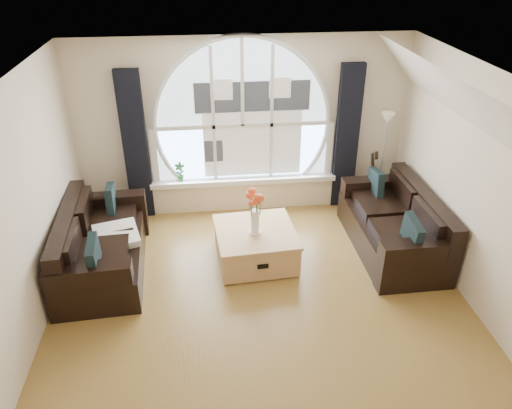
# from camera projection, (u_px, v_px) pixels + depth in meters

# --- Properties ---
(ground) EXTENTS (5.00, 5.50, 0.01)m
(ground) POSITION_uv_depth(u_px,v_px,m) (265.00, 321.00, 5.63)
(ground) COLOR brown
(ground) RESTS_ON ground
(ceiling) EXTENTS (5.00, 5.50, 0.01)m
(ceiling) POSITION_uv_depth(u_px,v_px,m) (267.00, 92.00, 4.30)
(ceiling) COLOR silver
(ceiling) RESTS_ON ground
(wall_back) EXTENTS (5.00, 0.01, 2.70)m
(wall_back) POSITION_uv_depth(u_px,v_px,m) (242.00, 127.00, 7.34)
(wall_back) COLOR beige
(wall_back) RESTS_ON ground
(wall_left) EXTENTS (0.01, 5.50, 2.70)m
(wall_left) POSITION_uv_depth(u_px,v_px,m) (11.00, 237.00, 4.72)
(wall_left) COLOR beige
(wall_left) RESTS_ON ground
(wall_right) EXTENTS (0.01, 5.50, 2.70)m
(wall_right) POSITION_uv_depth(u_px,v_px,m) (497.00, 209.00, 5.20)
(wall_right) COLOR beige
(wall_right) RESTS_ON ground
(attic_slope) EXTENTS (0.92, 5.50, 0.72)m
(attic_slope) POSITION_uv_depth(u_px,v_px,m) (493.00, 120.00, 4.68)
(attic_slope) COLOR silver
(attic_slope) RESTS_ON ground
(arched_window) EXTENTS (2.60, 0.06, 2.15)m
(arched_window) POSITION_uv_depth(u_px,v_px,m) (242.00, 110.00, 7.18)
(arched_window) COLOR silver
(arched_window) RESTS_ON wall_back
(window_sill) EXTENTS (2.90, 0.22, 0.08)m
(window_sill) POSITION_uv_depth(u_px,v_px,m) (244.00, 180.00, 7.67)
(window_sill) COLOR white
(window_sill) RESTS_ON wall_back
(window_frame) EXTENTS (2.76, 0.08, 2.15)m
(window_frame) POSITION_uv_depth(u_px,v_px,m) (243.00, 111.00, 7.15)
(window_frame) COLOR white
(window_frame) RESTS_ON wall_back
(neighbor_house) EXTENTS (1.70, 0.02, 1.50)m
(neighbor_house) POSITION_uv_depth(u_px,v_px,m) (253.00, 118.00, 7.24)
(neighbor_house) COLOR silver
(neighbor_house) RESTS_ON wall_back
(curtain_left) EXTENTS (0.35, 0.12, 2.30)m
(curtain_left) POSITION_uv_depth(u_px,v_px,m) (136.00, 147.00, 7.18)
(curtain_left) COLOR black
(curtain_left) RESTS_ON ground
(curtain_right) EXTENTS (0.35, 0.12, 2.30)m
(curtain_right) POSITION_uv_depth(u_px,v_px,m) (347.00, 138.00, 7.49)
(curtain_right) COLOR black
(curtain_right) RESTS_ON ground
(sofa_left) EXTENTS (1.09, 2.00, 0.87)m
(sofa_left) POSITION_uv_depth(u_px,v_px,m) (103.00, 244.00, 6.30)
(sofa_left) COLOR black
(sofa_left) RESTS_ON ground
(sofa_right) EXTENTS (1.01, 1.98, 0.87)m
(sofa_right) POSITION_uv_depth(u_px,v_px,m) (393.00, 224.00, 6.73)
(sofa_right) COLOR black
(sofa_right) RESTS_ON ground
(coffee_chest) EXTENTS (1.12, 1.12, 0.51)m
(coffee_chest) POSITION_uv_depth(u_px,v_px,m) (256.00, 244.00, 6.56)
(coffee_chest) COLOR tan
(coffee_chest) RESTS_ON ground
(throw_blanket) EXTENTS (0.68, 0.68, 0.10)m
(throw_blanket) POSITION_uv_depth(u_px,v_px,m) (116.00, 236.00, 6.29)
(throw_blanket) COLOR silver
(throw_blanket) RESTS_ON sofa_left
(vase_flowers) EXTENTS (0.24, 0.24, 0.70)m
(vase_flowers) POSITION_uv_depth(u_px,v_px,m) (255.00, 208.00, 6.20)
(vase_flowers) COLOR white
(vase_flowers) RESTS_ON coffee_chest
(floor_lamp) EXTENTS (0.24, 0.24, 1.60)m
(floor_lamp) POSITION_uv_depth(u_px,v_px,m) (382.00, 163.00, 7.55)
(floor_lamp) COLOR #B2B2B2
(floor_lamp) RESTS_ON ground
(guitar) EXTENTS (0.42, 0.34, 1.06)m
(guitar) POSITION_uv_depth(u_px,v_px,m) (370.00, 180.00, 7.61)
(guitar) COLOR olive
(guitar) RESTS_ON ground
(potted_plant) EXTENTS (0.17, 0.12, 0.31)m
(potted_plant) POSITION_uv_depth(u_px,v_px,m) (180.00, 172.00, 7.48)
(potted_plant) COLOR #1E6023
(potted_plant) RESTS_ON window_sill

